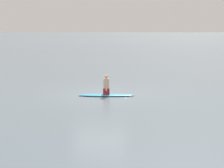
# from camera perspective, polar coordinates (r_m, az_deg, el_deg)

# --- Properties ---
(ground_plane) EXTENTS (400.00, 400.00, 0.00)m
(ground_plane) POSITION_cam_1_polar(r_m,az_deg,el_deg) (17.97, -1.85, -1.60)
(ground_plane) COLOR slate
(surfboard) EXTENTS (2.66, 0.80, 0.08)m
(surfboard) POSITION_cam_1_polar(r_m,az_deg,el_deg) (17.64, -0.86, -1.66)
(surfboard) COLOR #339EC6
(surfboard) RESTS_ON ground
(person_paddler) EXTENTS (0.32, 0.40, 0.91)m
(person_paddler) POSITION_cam_1_polar(r_m,az_deg,el_deg) (17.57, -0.86, -0.21)
(person_paddler) COLOR #A51E23
(person_paddler) RESTS_ON surfboard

